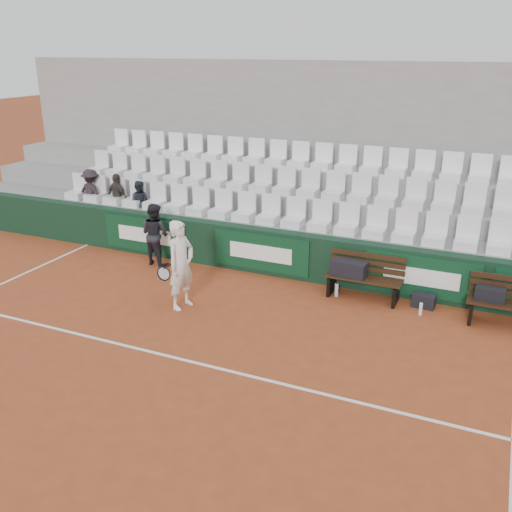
{
  "coord_description": "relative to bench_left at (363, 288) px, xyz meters",
  "views": [
    {
      "loc": [
        4.43,
        -6.83,
        4.75
      ],
      "look_at": [
        0.32,
        2.4,
        1.0
      ],
      "focal_mm": 40.0,
      "sensor_mm": 36.0,
      "label": 1
    }
  ],
  "objects": [
    {
      "name": "ground",
      "position": [
        -2.15,
        -3.51,
        -0.23
      ],
      "size": [
        80.0,
        80.0,
        0.0
      ],
      "primitive_type": "plane",
      "color": "#9A4322",
      "rests_on": "ground"
    },
    {
      "name": "court_baseline",
      "position": [
        -2.15,
        -3.51,
        -0.22
      ],
      "size": [
        18.0,
        0.06,
        0.01
      ],
      "primitive_type": "cube",
      "color": "white",
      "rests_on": "ground"
    },
    {
      "name": "back_barrier",
      "position": [
        -2.08,
        0.48,
        0.28
      ],
      "size": [
        18.0,
        0.34,
        1.0
      ],
      "color": "#10311D",
      "rests_on": "ground"
    },
    {
      "name": "grandstand_tier_front",
      "position": [
        -2.15,
        1.11,
        0.28
      ],
      "size": [
        18.0,
        0.95,
        1.0
      ],
      "primitive_type": "cube",
      "color": "gray",
      "rests_on": "ground"
    },
    {
      "name": "grandstand_tier_mid",
      "position": [
        -2.15,
        2.06,
        0.5
      ],
      "size": [
        18.0,
        0.95,
        1.45
      ],
      "primitive_type": "cube",
      "color": "gray",
      "rests_on": "ground"
    },
    {
      "name": "grandstand_tier_back",
      "position": [
        -2.15,
        3.01,
        0.72
      ],
      "size": [
        18.0,
        0.95,
        1.9
      ],
      "primitive_type": "cube",
      "color": "gray",
      "rests_on": "ground"
    },
    {
      "name": "grandstand_rear_wall",
      "position": [
        -2.15,
        3.64,
        1.98
      ],
      "size": [
        18.0,
        0.3,
        4.4
      ],
      "primitive_type": "cube",
      "color": "gray",
      "rests_on": "ground"
    },
    {
      "name": "seat_row_front",
      "position": [
        -2.15,
        0.94,
        1.09
      ],
      "size": [
        11.9,
        0.44,
        0.63
      ],
      "primitive_type": "cube",
      "color": "white",
      "rests_on": "grandstand_tier_front"
    },
    {
      "name": "seat_row_mid",
      "position": [
        -2.15,
        1.89,
        1.54
      ],
      "size": [
        11.9,
        0.44,
        0.63
      ],
      "primitive_type": "cube",
      "color": "white",
      "rests_on": "grandstand_tier_mid"
    },
    {
      "name": "seat_row_back",
      "position": [
        -2.15,
        2.84,
        1.99
      ],
      "size": [
        11.9,
        0.44,
        0.63
      ],
      "primitive_type": "cube",
      "color": "white",
      "rests_on": "grandstand_tier_back"
    },
    {
      "name": "bench_left",
      "position": [
        0.0,
        0.0,
        0.0
      ],
      "size": [
        1.5,
        0.56,
        0.45
      ],
      "primitive_type": "cube",
      "color": "#341F0F",
      "rests_on": "ground"
    },
    {
      "name": "bench_right",
      "position": [
        2.69,
        -0.16,
        0.0
      ],
      "size": [
        1.5,
        0.56,
        0.45
      ],
      "primitive_type": "cube",
      "color": "black",
      "rests_on": "ground"
    },
    {
      "name": "sports_bag_left",
      "position": [
        -0.3,
        -0.03,
        0.38
      ],
      "size": [
        0.73,
        0.37,
        0.3
      ],
      "primitive_type": "cube",
      "rotation": [
        0.0,
        0.0,
        -0.1
      ],
      "color": "black",
      "rests_on": "bench_left"
    },
    {
      "name": "sports_bag_right",
      "position": [
        2.32,
        -0.13,
        0.34
      ],
      "size": [
        0.51,
        0.24,
        0.24
      ],
      "primitive_type": "cube",
      "rotation": [
        0.0,
        0.0,
        0.0
      ],
      "color": "black",
      "rests_on": "bench_right"
    },
    {
      "name": "sports_bag_ground",
      "position": [
        1.17,
        0.09,
        -0.1
      ],
      "size": [
        0.44,
        0.29,
        0.26
      ],
      "primitive_type": "cube",
      "rotation": [
        0.0,
        0.0,
        -0.06
      ],
      "color": "black",
      "rests_on": "ground"
    },
    {
      "name": "water_bottle_near",
      "position": [
        -0.51,
        -0.11,
        -0.09
      ],
      "size": [
        0.08,
        0.08,
        0.27
      ],
      "primitive_type": "cylinder",
      "color": "silver",
      "rests_on": "ground"
    },
    {
      "name": "water_bottle_far",
      "position": [
        1.17,
        -0.29,
        -0.11
      ],
      "size": [
        0.07,
        0.07,
        0.24
      ],
      "primitive_type": "cylinder",
      "color": "silver",
      "rests_on": "ground"
    },
    {
      "name": "tennis_player",
      "position": [
        -3.08,
        -1.79,
        0.64
      ],
      "size": [
        0.76,
        0.7,
        1.73
      ],
      "color": "white",
      "rests_on": "ground"
    },
    {
      "name": "ball_kid",
      "position": [
        -4.82,
        -0.04,
        0.49
      ],
      "size": [
        0.79,
        0.66,
        1.44
      ],
      "primitive_type": "imported",
      "rotation": [
        0.0,
        0.0,
        2.95
      ],
      "color": "black",
      "rests_on": "ground"
    },
    {
      "name": "spectator_a",
      "position": [
        -7.39,
        0.99,
        1.4
      ],
      "size": [
        0.85,
        0.54,
        1.25
      ],
      "primitive_type": "imported",
      "rotation": [
        0.0,
        0.0,
        3.04
      ],
      "color": "black",
      "rests_on": "grandstand_tier_front"
    },
    {
      "name": "spectator_b",
      "position": [
        -6.58,
        0.99,
        1.38
      ],
      "size": [
        0.76,
        0.46,
        1.2
      ],
      "primitive_type": "imported",
      "rotation": [
        0.0,
        0.0,
        2.89
      ],
      "color": "#352F2A",
      "rests_on": "grandstand_tier_front"
    },
    {
      "name": "spectator_c",
      "position": [
        -5.94,
        0.99,
        1.32
      ],
      "size": [
        0.63,
        0.55,
        1.08
      ],
      "primitive_type": "imported",
      "rotation": [
        0.0,
        0.0,
        3.46
      ],
      "color": "#1F262F",
      "rests_on": "grandstand_tier_front"
    }
  ]
}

